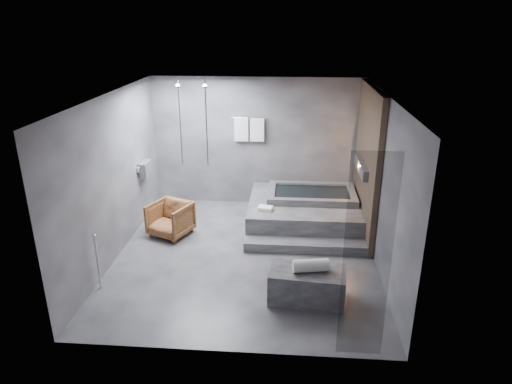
{
  "coord_description": "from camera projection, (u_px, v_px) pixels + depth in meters",
  "views": [
    {
      "loc": [
        0.74,
        -7.11,
        3.95
      ],
      "look_at": [
        0.16,
        0.3,
        1.09
      ],
      "focal_mm": 32.0,
      "sensor_mm": 36.0,
      "label": 1
    }
  ],
  "objects": [
    {
      "name": "concrete_bench",
      "position": [
        307.0,
        285.0,
        6.74
      ],
      "size": [
        1.15,
        0.71,
        0.5
      ],
      "primitive_type": "cube",
      "rotation": [
        0.0,
        0.0,
        -0.1
      ],
      "color": "#313133",
      "rests_on": "ground"
    },
    {
      "name": "room",
      "position": [
        269.0,
        158.0,
        7.66
      ],
      "size": [
        5.0,
        5.04,
        2.82
      ],
      "color": "#313134",
      "rests_on": "ground"
    },
    {
      "name": "driftwood_chair",
      "position": [
        170.0,
        219.0,
        8.75
      ],
      "size": [
        0.93,
        0.94,
        0.66
      ],
      "primitive_type": "imported",
      "rotation": [
        0.0,
        0.0,
        -0.41
      ],
      "color": "#492712",
      "rests_on": "ground"
    },
    {
      "name": "rolled_towel",
      "position": [
        311.0,
        266.0,
        6.6
      ],
      "size": [
        0.54,
        0.27,
        0.19
      ],
      "primitive_type": "cylinder",
      "rotation": [
        0.0,
        1.57,
        0.17
      ],
      "color": "white",
      "rests_on": "concrete_bench"
    },
    {
      "name": "deck_towel",
      "position": [
        265.0,
        208.0,
        8.7
      ],
      "size": [
        0.29,
        0.24,
        0.07
      ],
      "primitive_type": "cube",
      "rotation": [
        0.0,
        0.0,
        -0.16
      ],
      "color": "white",
      "rests_on": "tub_deck"
    },
    {
      "name": "tub_deck",
      "position": [
        304.0,
        212.0,
        9.27
      ],
      "size": [
        2.2,
        2.0,
        0.5
      ],
      "primitive_type": "cube",
      "color": "#37373A",
      "rests_on": "ground"
    },
    {
      "name": "tub_step",
      "position": [
        305.0,
        246.0,
        8.23
      ],
      "size": [
        2.2,
        0.36,
        0.18
      ],
      "primitive_type": "cube",
      "color": "#37373A",
      "rests_on": "ground"
    }
  ]
}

